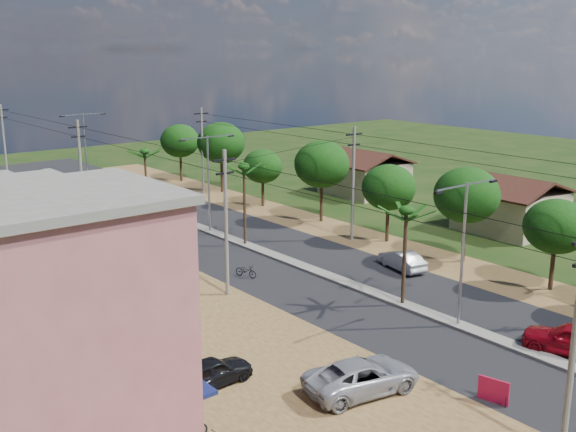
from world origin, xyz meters
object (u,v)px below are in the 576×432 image
Objects in this scene: car_parked_silver at (362,377)px; car_parked_dark at (212,372)px; car_red_near at (571,340)px; car_white_far at (156,217)px; car_silver_mid at (402,261)px; roadside_sign at (493,391)px.

car_parked_silver is 6.66m from car_parked_dark.
car_red_near is 11.36m from car_parked_silver.
car_white_far reaches higher than car_parked_silver.
roadside_sign is at bearing 66.73° from car_silver_mid.
car_red_near reaches higher than car_silver_mid.
car_white_far is (-7.51, 21.02, 0.16)m from car_silver_mid.
car_parked_dark is (-11.48, -26.74, -0.16)m from car_white_far.
car_silver_mid is 19.83m from car_parked_dark.
roadside_sign is (-2.99, -35.55, -0.25)m from car_white_far.
car_parked_dark is 2.88× the size of roadside_sign.
car_red_near is 14.59m from car_silver_mid.
car_silver_mid is 22.32m from car_white_far.
car_parked_dark is at bearing -112.60° from car_white_far.
car_red_near is at bearing -98.81° from car_parked_silver.
car_parked_silver is 3.98× the size of roadside_sign.
car_white_far is 4.21× the size of roadside_sign.
roadside_sign is (-10.50, -14.53, -0.09)m from car_silver_mid.
car_silver_mid is 17.93m from roadside_sign.
car_red_near is at bearing 88.71° from car_silver_mid.
car_silver_mid is 0.71× the size of car_white_far.
car_white_far is at bearing -57.75° from car_silver_mid.
car_silver_mid is at bearing -121.68° from car_red_near.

